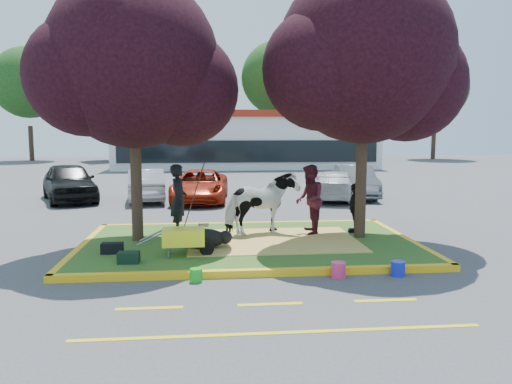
{
  "coord_description": "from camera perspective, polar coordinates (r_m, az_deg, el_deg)",
  "views": [
    {
      "loc": [
        -1.01,
        -12.22,
        2.9
      ],
      "look_at": [
        0.22,
        0.5,
        1.33
      ],
      "focal_mm": 35.0,
      "sensor_mm": 36.0,
      "label": 1
    }
  ],
  "objects": [
    {
      "name": "ground",
      "position": [
        12.6,
        -0.77,
        -6.28
      ],
      "size": [
        90.0,
        90.0,
        0.0
      ],
      "primitive_type": "plane",
      "color": "#424244",
      "rests_on": "ground"
    },
    {
      "name": "median_island",
      "position": [
        12.59,
        -0.77,
        -5.95
      ],
      "size": [
        8.0,
        5.0,
        0.15
      ],
      "primitive_type": "cube",
      "color": "#2D561B",
      "rests_on": "ground"
    },
    {
      "name": "curb_near",
      "position": [
        10.1,
        0.46,
        -9.23
      ],
      "size": [
        8.3,
        0.16,
        0.15
      ],
      "primitive_type": "cube",
      "color": "yellow",
      "rests_on": "ground"
    },
    {
      "name": "curb_far",
      "position": [
        15.1,
        -1.58,
        -3.76
      ],
      "size": [
        8.3,
        0.16,
        0.15
      ],
      "primitive_type": "cube",
      "color": "yellow",
      "rests_on": "ground"
    },
    {
      "name": "curb_left",
      "position": [
        12.91,
        -19.23,
        -6.01
      ],
      "size": [
        0.16,
        5.3,
        0.15
      ],
      "primitive_type": "cube",
      "color": "yellow",
      "rests_on": "ground"
    },
    {
      "name": "curb_right",
      "position": [
        13.54,
        16.79,
        -5.33
      ],
      "size": [
        0.16,
        5.3,
        0.15
      ],
      "primitive_type": "cube",
      "color": "yellow",
      "rests_on": "ground"
    },
    {
      "name": "straw_bedding",
      "position": [
        12.63,
        1.96,
        -5.54
      ],
      "size": [
        4.2,
        3.0,
        0.01
      ],
      "primitive_type": "cube",
      "color": "#DFC75B",
      "rests_on": "median_island"
    },
    {
      "name": "tree_purple_left",
      "position": [
        12.81,
        -13.79,
        13.37
      ],
      "size": [
        5.06,
        4.2,
        6.51
      ],
      "color": "black",
      "rests_on": "median_island"
    },
    {
      "name": "tree_purple_right",
      "position": [
        13.12,
        12.36,
        14.14
      ],
      "size": [
        5.3,
        4.4,
        6.82
      ],
      "color": "black",
      "rests_on": "median_island"
    },
    {
      "name": "fire_lane_stripe_a",
      "position": [
        8.59,
        -12.1,
        -12.87
      ],
      "size": [
        1.1,
        0.12,
        0.01
      ],
      "primitive_type": "cube",
      "color": "yellow",
      "rests_on": "ground"
    },
    {
      "name": "fire_lane_stripe_b",
      "position": [
        8.59,
        1.61,
        -12.7
      ],
      "size": [
        1.1,
        0.12,
        0.01
      ],
      "primitive_type": "cube",
      "color": "yellow",
      "rests_on": "ground"
    },
    {
      "name": "fire_lane_stripe_c",
      "position": [
        9.05,
        14.57,
        -11.9
      ],
      "size": [
        1.1,
        0.12,
        0.01
      ],
      "primitive_type": "cube",
      "color": "yellow",
      "rests_on": "ground"
    },
    {
      "name": "fire_lane_long",
      "position": [
        7.48,
        2.8,
        -15.78
      ],
      "size": [
        6.0,
        0.1,
        0.01
      ],
      "primitive_type": "cube",
      "color": "yellow",
      "rests_on": "ground"
    },
    {
      "name": "retail_building",
      "position": [
        40.32,
        -1.24,
        6.11
      ],
      "size": [
        20.4,
        8.4,
        4.4
      ],
      "color": "silver",
      "rests_on": "ground"
    },
    {
      "name": "treeline",
      "position": [
        50.11,
        -3.0,
        12.55
      ],
      "size": [
        46.58,
        7.8,
        14.63
      ],
      "color": "black",
      "rests_on": "ground"
    },
    {
      "name": "cow",
      "position": [
        13.18,
        0.6,
        -1.36
      ],
      "size": [
        2.16,
        1.64,
        1.66
      ],
      "primitive_type": "imported",
      "rotation": [
        0.0,
        0.0,
        2.01
      ],
      "color": "white",
      "rests_on": "median_island"
    },
    {
      "name": "calf",
      "position": [
        11.83,
        -6.04,
        -5.31
      ],
      "size": [
        1.1,
        0.67,
        0.46
      ],
      "primitive_type": "ellipsoid",
      "rotation": [
        0.0,
        0.0,
        0.06
      ],
      "color": "black",
      "rests_on": "median_island"
    },
    {
      "name": "handler",
      "position": [
        13.45,
        -8.83,
        -0.82
      ],
      "size": [
        0.51,
        0.72,
        1.87
      ],
      "primitive_type": "imported",
      "rotation": [
        0.0,
        0.0,
        1.67
      ],
      "color": "black",
      "rests_on": "median_island"
    },
    {
      "name": "visitor_a",
      "position": [
        13.37,
        6.14,
        -0.84
      ],
      "size": [
        0.78,
        0.96,
        1.86
      ],
      "primitive_type": "imported",
      "rotation": [
        0.0,
        0.0,
        -1.66
      ],
      "color": "#47141F",
      "rests_on": "median_island"
    },
    {
      "name": "visitor_b",
      "position": [
        13.82,
        11.19,
        -1.77
      ],
      "size": [
        0.57,
        0.85,
        1.34
      ],
      "primitive_type": "imported",
      "rotation": [
        0.0,
        0.0,
        -1.91
      ],
      "color": "black",
      "rests_on": "median_island"
    },
    {
      "name": "wheelbarrow",
      "position": [
        11.1,
        -8.22,
        -5.14
      ],
      "size": [
        1.65,
        0.57,
        0.62
      ],
      "rotation": [
        0.0,
        0.0,
        0.02
      ],
      "color": "black",
      "rests_on": "median_island"
    },
    {
      "name": "gear_bag_dark",
      "position": [
        11.76,
        -16.12,
        -6.19
      ],
      "size": [
        0.47,
        0.26,
        0.24
      ],
      "primitive_type": "cube",
      "rotation": [
        0.0,
        0.0,
        -0.02
      ],
      "color": "black",
      "rests_on": "median_island"
    },
    {
      "name": "gear_bag_green",
      "position": [
        10.83,
        -14.34,
        -7.27
      ],
      "size": [
        0.45,
        0.29,
        0.24
      ],
      "primitive_type": "cube",
      "rotation": [
        0.0,
        0.0,
        -0.03
      ],
      "color": "black",
      "rests_on": "median_island"
    },
    {
      "name": "bucket_green",
      "position": [
        9.83,
        -6.87,
        -9.41
      ],
      "size": [
        0.3,
        0.3,
        0.26
      ],
      "primitive_type": "cylinder",
      "rotation": [
        0.0,
        0.0,
        -0.28
      ],
      "color": "green",
      "rests_on": "ground"
    },
    {
      "name": "bucket_pink",
      "position": [
        10.14,
        9.39,
        -8.78
      ],
      "size": [
        0.37,
        0.37,
        0.31
      ],
      "primitive_type": "cylinder",
      "rotation": [
        0.0,
        0.0,
        0.31
      ],
      "color": "#E2326C",
      "rests_on": "ground"
    },
    {
      "name": "bucket_blue",
      "position": [
        10.52,
        15.91,
        -8.42
      ],
      "size": [
        0.36,
        0.36,
        0.3
      ],
      "primitive_type": "cylinder",
      "rotation": [
        0.0,
        0.0,
        -0.38
      ],
      "color": "#1A26D4",
      "rests_on": "ground"
    },
    {
      "name": "car_black",
      "position": [
        22.08,
        -20.58,
        1.09
      ],
      "size": [
        3.44,
        4.98,
        1.58
      ],
      "primitive_type": "imported",
      "rotation": [
        0.0,
        0.0,
        0.38
      ],
      "color": "black",
      "rests_on": "ground"
    },
    {
      "name": "car_silver",
      "position": [
        21.24,
        -12.43,
        0.82
      ],
      "size": [
        1.92,
        4.18,
        1.33
      ],
      "primitive_type": "imported",
      "rotation": [
        0.0,
        0.0,
        3.27
      ],
      "color": "#9FA1A7",
      "rests_on": "ground"
    },
    {
      "name": "car_red",
      "position": [
        20.62,
        -6.39,
        0.71
      ],
      "size": [
        2.46,
        4.8,
        1.3
      ],
      "primitive_type": "imported",
      "rotation": [
        0.0,
        0.0,
        -0.07
      ],
      "color": "#A1240D",
      "rests_on": "ground"
    },
    {
      "name": "car_white",
      "position": [
        21.28,
        9.04,
        0.75
      ],
      "size": [
        2.84,
        4.5,
        1.21
      ],
      "primitive_type": "imported",
      "rotation": [
        0.0,
        0.0,
        2.85
      ],
      "color": "silver",
      "rests_on": "ground"
    },
    {
      "name": "car_grey",
      "position": [
        22.19,
        11.22,
        1.19
      ],
      "size": [
        1.91,
        4.36,
        1.39
      ],
      "primitive_type": "imported",
      "rotation": [
        0.0,
        0.0,
        -0.1
      ],
      "color": "#595B61",
      "rests_on": "ground"
    }
  ]
}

